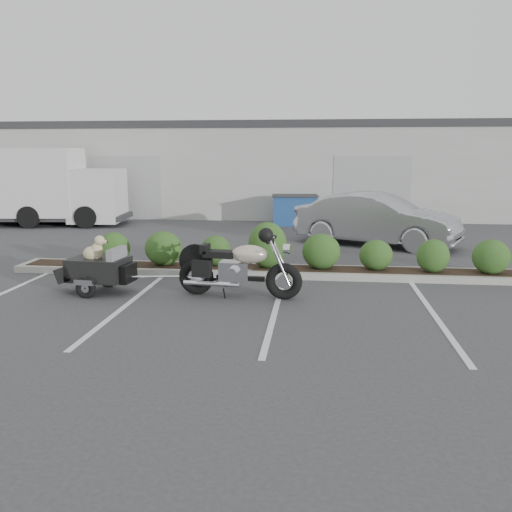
# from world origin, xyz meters

# --- Properties ---
(ground) EXTENTS (90.00, 90.00, 0.00)m
(ground) POSITION_xyz_m (0.00, 0.00, 0.00)
(ground) COLOR #38383A
(ground) RESTS_ON ground
(planter_kerb) EXTENTS (12.00, 1.00, 0.15)m
(planter_kerb) POSITION_xyz_m (1.00, 2.20, 0.07)
(planter_kerb) COLOR #9E9E93
(planter_kerb) RESTS_ON ground
(building) EXTENTS (26.00, 10.00, 4.00)m
(building) POSITION_xyz_m (0.00, 17.00, 2.00)
(building) COLOR #9EA099
(building) RESTS_ON ground
(motorcycle) EXTENTS (2.43, 0.87, 1.39)m
(motorcycle) POSITION_xyz_m (0.43, 0.18, 0.56)
(motorcycle) COLOR black
(motorcycle) RESTS_ON ground
(pet_trailer) EXTENTS (1.95, 1.10, 1.15)m
(pet_trailer) POSITION_xyz_m (-2.35, 0.21, 0.49)
(pet_trailer) COLOR black
(pet_trailer) RESTS_ON ground
(sedan) EXTENTS (4.99, 3.50, 1.56)m
(sedan) POSITION_xyz_m (3.65, 6.49, 0.78)
(sedan) COLOR #A9A8AF
(sedan) RESTS_ON ground
(dumpster) EXTENTS (1.82, 1.31, 1.14)m
(dumpster) POSITION_xyz_m (1.04, 11.00, 0.58)
(dumpster) COLOR navy
(dumpster) RESTS_ON ground
(delivery_truck) EXTENTS (6.51, 2.78, 2.90)m
(delivery_truck) POSITION_xyz_m (-8.53, 9.91, 1.39)
(delivery_truck) COLOR silver
(delivery_truck) RESTS_ON ground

